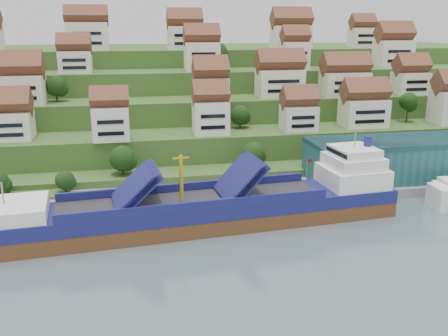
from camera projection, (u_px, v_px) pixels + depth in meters
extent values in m
plane|color=slate|center=(239.00, 223.00, 102.96)|extent=(300.00, 300.00, 0.00)
cube|color=gray|center=(306.00, 190.00, 120.43)|extent=(180.00, 14.00, 2.20)
cube|color=#2D4C1E|center=(189.00, 131.00, 183.60)|extent=(260.00, 128.00, 4.00)
cube|color=#2D4C1E|center=(187.00, 119.00, 187.36)|extent=(260.00, 118.00, 11.00)
cube|color=#2D4C1E|center=(184.00, 106.00, 193.95)|extent=(260.00, 102.00, 18.00)
cube|color=#2D4C1E|center=(182.00, 95.00, 200.54)|extent=(260.00, 86.00, 25.00)
cube|color=#2D4C1E|center=(179.00, 85.00, 208.20)|extent=(260.00, 68.00, 31.00)
cube|color=white|center=(10.00, 126.00, 128.13)|extent=(10.91, 8.57, 7.09)
cube|color=white|center=(111.00, 123.00, 127.06)|extent=(9.19, 7.03, 8.58)
cube|color=white|center=(211.00, 118.00, 134.57)|extent=(9.23, 7.62, 8.78)
cube|color=white|center=(299.00, 118.00, 139.44)|extent=(9.28, 7.73, 6.82)
cube|color=white|center=(364.00, 113.00, 144.32)|extent=(12.64, 8.26, 7.91)
cube|color=white|center=(25.00, 90.00, 139.19)|extent=(10.79, 8.98, 8.11)
cube|color=white|center=(211.00, 89.00, 146.16)|extent=(9.81, 8.56, 6.64)
cube|color=white|center=(280.00, 83.00, 153.87)|extent=(13.95, 8.36, 8.32)
cube|color=white|center=(344.00, 84.00, 156.11)|extent=(14.40, 8.18, 7.32)
cube|color=white|center=(410.00, 83.00, 160.48)|extent=(10.07, 8.04, 6.89)
cube|color=white|center=(75.00, 62.00, 155.95)|extent=(9.94, 7.30, 6.68)
cube|color=white|center=(202.00, 57.00, 161.96)|extent=(10.97, 7.79, 9.13)
cube|color=white|center=(294.00, 56.00, 166.99)|extent=(8.75, 7.14, 9.10)
cube|color=white|center=(393.00, 54.00, 174.56)|extent=(11.91, 8.47, 9.37)
cube|color=white|center=(88.00, 37.00, 169.94)|extent=(13.84, 7.51, 9.36)
cube|color=white|center=(185.00, 38.00, 177.45)|extent=(11.96, 8.15, 8.09)
cube|color=white|center=(291.00, 37.00, 184.72)|extent=(14.13, 8.73, 8.24)
cube|color=white|center=(362.00, 38.00, 192.87)|extent=(9.02, 7.05, 7.46)
ellipsoid|color=#1B3C14|center=(254.00, 154.00, 127.17)|extent=(5.93, 5.93, 5.93)
ellipsoid|color=#1B3C14|center=(122.00, 158.00, 121.32)|extent=(6.27, 6.27, 6.27)
ellipsoid|color=#1B3C14|center=(383.00, 112.00, 149.39)|extent=(4.34, 4.34, 4.34)
ellipsoid|color=#1B3C14|center=(408.00, 101.00, 150.01)|extent=(5.35, 5.35, 5.35)
ellipsoid|color=#1B3C14|center=(240.00, 115.00, 141.87)|extent=(5.60, 5.60, 5.60)
ellipsoid|color=#1B3C14|center=(336.00, 76.00, 161.05)|extent=(5.20, 5.20, 5.20)
ellipsoid|color=#1B3C14|center=(13.00, 87.00, 143.19)|extent=(5.58, 5.58, 5.58)
ellipsoid|color=#1B3C14|center=(56.00, 86.00, 143.98)|extent=(6.00, 6.00, 6.00)
ellipsoid|color=#1B3C14|center=(217.00, 54.00, 165.24)|extent=(7.63, 7.63, 7.63)
ellipsoid|color=#1B3C14|center=(283.00, 52.00, 172.10)|extent=(4.50, 4.50, 4.50)
ellipsoid|color=#1B3C14|center=(293.00, 58.00, 171.26)|extent=(4.29, 4.29, 4.29)
ellipsoid|color=#1B3C14|center=(65.00, 180.00, 112.81)|extent=(4.36, 4.36, 4.36)
cube|color=#215559|center=(425.00, 157.00, 126.41)|extent=(60.00, 15.00, 10.00)
cylinder|color=gray|center=(306.00, 176.00, 113.94)|extent=(0.16, 0.16, 8.00)
cube|color=maroon|center=(310.00, 161.00, 113.05)|extent=(1.20, 0.05, 0.80)
cube|color=brown|center=(203.00, 221.00, 101.32)|extent=(82.51, 19.80, 5.24)
cube|color=navy|center=(202.00, 205.00, 100.35)|extent=(82.52, 19.93, 2.72)
cube|color=white|center=(17.00, 210.00, 90.51)|extent=(11.50, 12.83, 2.72)
cube|color=#262628|center=(192.00, 200.00, 99.42)|extent=(53.13, 15.31, 0.31)
cube|color=navy|center=(133.00, 188.00, 95.40)|extent=(8.85, 12.22, 7.24)
cube|color=navy|center=(237.00, 179.00, 100.93)|extent=(8.45, 12.18, 7.66)
cylinder|color=gold|center=(181.00, 179.00, 97.60)|extent=(0.80, 0.80, 9.43)
cube|color=white|center=(352.00, 176.00, 108.27)|extent=(13.59, 13.02, 4.19)
cube|color=white|center=(353.00, 161.00, 107.35)|extent=(11.39, 11.58, 2.62)
cube|color=white|center=(354.00, 151.00, 106.74)|extent=(9.19, 10.14, 1.89)
cylinder|color=navy|center=(368.00, 141.00, 107.02)|extent=(1.82, 1.82, 2.30)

